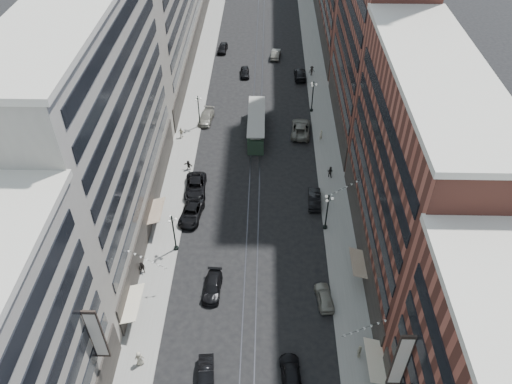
# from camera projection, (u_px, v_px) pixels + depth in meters

# --- Properties ---
(ground) EXTENTS (220.00, 220.00, 0.00)m
(ground) POSITION_uv_depth(u_px,v_px,m) (257.00, 111.00, 84.79)
(ground) COLOR black
(ground) RESTS_ON ground
(sidewalk_west) EXTENTS (4.00, 180.00, 0.15)m
(sidewalk_west) POSITION_uv_depth(u_px,v_px,m) (199.00, 81.00, 92.47)
(sidewalk_west) COLOR gray
(sidewalk_west) RESTS_ON ground
(sidewalk_east) EXTENTS (4.00, 180.00, 0.15)m
(sidewalk_east) POSITION_uv_depth(u_px,v_px,m) (318.00, 83.00, 92.10)
(sidewalk_east) COLOR gray
(sidewalk_east) RESTS_ON ground
(rail_west) EXTENTS (0.12, 180.00, 0.02)m
(rail_west) POSITION_uv_depth(u_px,v_px,m) (255.00, 82.00, 92.34)
(rail_west) COLOR #2D2D33
(rail_west) RESTS_ON ground
(rail_east) EXTENTS (0.12, 180.00, 0.02)m
(rail_east) POSITION_uv_depth(u_px,v_px,m) (262.00, 82.00, 92.32)
(rail_east) COLOR #2D2D33
(rail_east) RESTS_ON ground
(building_west_mid) EXTENTS (8.00, 36.00, 28.00)m
(building_west_mid) POSITION_uv_depth(u_px,v_px,m) (100.00, 130.00, 55.51)
(building_west_mid) COLOR gray
(building_west_mid) RESTS_ON ground
(building_east_mid) EXTENTS (8.00, 30.00, 24.00)m
(building_east_mid) POSITION_uv_depth(u_px,v_px,m) (412.00, 176.00, 52.48)
(building_east_mid) COLOR brown
(building_east_mid) RESTS_ON ground
(lamppost_sw_far) EXTENTS (1.03, 1.14, 5.52)m
(lamppost_sw_far) POSITION_uv_depth(u_px,v_px,m) (174.00, 232.00, 58.75)
(lamppost_sw_far) COLOR black
(lamppost_sw_far) RESTS_ON sidewalk_west
(lamppost_sw_mid) EXTENTS (1.03, 1.14, 5.52)m
(lamppost_sw_mid) POSITION_uv_depth(u_px,v_px,m) (199.00, 110.00, 79.14)
(lamppost_sw_mid) COLOR black
(lamppost_sw_mid) RESTS_ON sidewalk_west
(lamppost_se_far) EXTENTS (1.03, 1.14, 5.52)m
(lamppost_se_far) POSITION_uv_depth(u_px,v_px,m) (327.00, 211.00, 61.47)
(lamppost_se_far) COLOR black
(lamppost_se_far) RESTS_ON sidewalk_east
(lamppost_se_mid) EXTENTS (1.03, 1.14, 5.52)m
(lamppost_se_mid) POSITION_uv_depth(u_px,v_px,m) (313.00, 96.00, 82.60)
(lamppost_se_mid) COLOR black
(lamppost_se_mid) RESTS_ON sidewalk_east
(streetcar) EXTENTS (2.64, 11.95, 3.31)m
(streetcar) POSITION_uv_depth(u_px,v_px,m) (256.00, 125.00, 78.68)
(streetcar) COLOR #263C2B
(streetcar) RESTS_ON ground
(car_2) EXTENTS (3.21, 5.78, 1.53)m
(car_2) POSITION_uv_depth(u_px,v_px,m) (191.00, 213.00, 64.58)
(car_2) COLOR black
(car_2) RESTS_ON ground
(car_4) EXTENTS (2.19, 4.34, 1.42)m
(car_4) POSITION_uv_depth(u_px,v_px,m) (324.00, 297.00, 54.55)
(car_4) COLOR gray
(car_4) RESTS_ON ground
(car_5) EXTENTS (1.88, 4.36, 1.40)m
(car_5) POSITION_uv_depth(u_px,v_px,m) (206.00, 375.00, 47.65)
(car_5) COLOR black
(car_5) RESTS_ON ground
(car_6) EXTENTS (2.32, 4.88, 1.37)m
(car_6) POSITION_uv_depth(u_px,v_px,m) (291.00, 374.00, 47.75)
(car_6) COLOR black
(car_6) RESTS_ON ground
(pedestrian_1) EXTENTS (0.99, 0.66, 1.88)m
(pedestrian_1) POSITION_uv_depth(u_px,v_px,m) (139.00, 358.00, 48.54)
(pedestrian_1) COLOR #A29B86
(pedestrian_1) RESTS_ON sidewalk_west
(pedestrian_2) EXTENTS (0.90, 0.63, 1.68)m
(pedestrian_2) POSITION_uv_depth(u_px,v_px,m) (142.00, 268.00, 57.31)
(pedestrian_2) COLOR black
(pedestrian_2) RESTS_ON sidewalk_west
(pedestrian_4) EXTENTS (0.67, 1.07, 1.69)m
(pedestrian_4) POSITION_uv_depth(u_px,v_px,m) (359.00, 351.00, 49.21)
(pedestrian_4) COLOR beige
(pedestrian_4) RESTS_ON sidewalk_east
(car_7) EXTENTS (3.10, 6.18, 1.68)m
(car_7) POSITION_uv_depth(u_px,v_px,m) (195.00, 187.00, 68.43)
(car_7) COLOR black
(car_7) RESTS_ON ground
(car_8) EXTENTS (2.63, 5.25, 1.46)m
(car_8) POSITION_uv_depth(u_px,v_px,m) (206.00, 117.00, 81.95)
(car_8) COLOR slate
(car_8) RESTS_ON ground
(car_9) EXTENTS (2.14, 4.53, 1.50)m
(car_9) POSITION_uv_depth(u_px,v_px,m) (223.00, 48.00, 101.61)
(car_9) COLOR black
(car_9) RESTS_ON ground
(car_10) EXTENTS (1.83, 4.69, 1.52)m
(car_10) POSITION_uv_depth(u_px,v_px,m) (314.00, 199.00, 66.67)
(car_10) COLOR black
(car_10) RESTS_ON ground
(car_11) EXTENTS (3.40, 6.50, 1.75)m
(car_11) POSITION_uv_depth(u_px,v_px,m) (301.00, 128.00, 79.19)
(car_11) COLOR #66655A
(car_11) RESTS_ON ground
(car_12) EXTENTS (2.23, 5.35, 1.54)m
(car_12) POSITION_uv_depth(u_px,v_px,m) (300.00, 74.00, 93.06)
(car_12) COLOR black
(car_12) RESTS_ON ground
(car_13) EXTENTS (1.88, 4.18, 1.40)m
(car_13) POSITION_uv_depth(u_px,v_px,m) (245.00, 72.00, 93.84)
(car_13) COLOR black
(car_13) RESTS_ON ground
(car_14) EXTENTS (2.11, 4.83, 1.54)m
(car_14) POSITION_uv_depth(u_px,v_px,m) (276.00, 54.00, 99.51)
(car_14) COLOR #636258
(car_14) RESTS_ON ground
(pedestrian_5) EXTENTS (1.45, 0.88, 1.51)m
(pedestrian_5) POSITION_uv_depth(u_px,v_px,m) (188.00, 165.00, 71.99)
(pedestrian_5) COLOR black
(pedestrian_5) RESTS_ON sidewalk_west
(pedestrian_6) EXTENTS (1.10, 0.69, 1.74)m
(pedestrian_6) POSITION_uv_depth(u_px,v_px,m) (181.00, 133.00, 78.05)
(pedestrian_6) COLOR #A19C86
(pedestrian_6) RESTS_ON sidewalk_west
(pedestrian_7) EXTENTS (0.96, 0.79, 1.73)m
(pedestrian_7) POSITION_uv_depth(u_px,v_px,m) (330.00, 172.00, 70.65)
(pedestrian_7) COLOR black
(pedestrian_7) RESTS_ON sidewalk_east
(pedestrian_8) EXTENTS (0.78, 0.77, 1.81)m
(pedestrian_8) POSITION_uv_depth(u_px,v_px,m) (321.00, 135.00, 77.48)
(pedestrian_8) COLOR #B6AE97
(pedestrian_8) RESTS_ON sidewalk_east
(pedestrian_9) EXTENTS (1.30, 0.92, 1.86)m
(pedestrian_9) POSITION_uv_depth(u_px,v_px,m) (312.00, 71.00, 93.43)
(pedestrian_9) COLOR black
(pedestrian_9) RESTS_ON sidewalk_east
(car_extra_0) EXTENTS (2.19, 4.87, 1.38)m
(car_extra_0) POSITION_uv_depth(u_px,v_px,m) (212.00, 287.00, 55.59)
(car_extra_0) COLOR black
(car_extra_0) RESTS_ON ground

